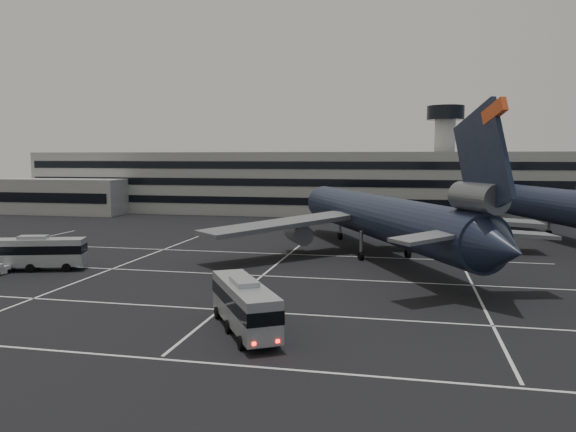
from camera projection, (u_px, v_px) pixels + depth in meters
The scene contains 8 objects.
ground at pixel (144, 279), 59.86m from camera, with size 260.00×260.00×0.00m, color black.
lane_markings at pixel (155, 277), 60.36m from camera, with size 90.00×55.62×0.01m.
terminal at pixel (274, 183), 128.93m from camera, with size 125.00×26.00×24.00m.
hills at pixel (383, 220), 222.66m from camera, with size 352.00×180.00×44.00m.
trijet_main at pixel (381, 217), 72.21m from camera, with size 43.08×54.03×18.08m.
trijet_far at pixel (553, 204), 89.71m from camera, with size 25.31×56.50×18.08m.
bus_near at pixel (244, 303), 41.55m from camera, with size 7.96×10.89×3.94m.
bus_far at pixel (34, 251), 64.00m from camera, with size 11.62×5.78×4.01m.
Camera 1 is at (27.41, -54.29, 12.91)m, focal length 35.00 mm.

